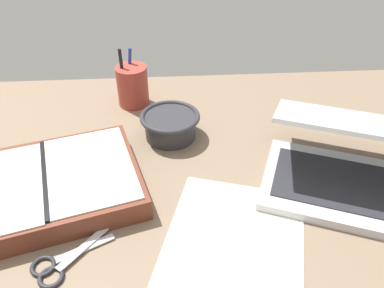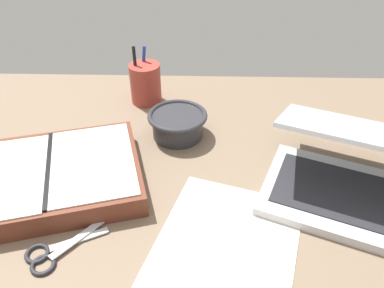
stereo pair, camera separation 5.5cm
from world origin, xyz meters
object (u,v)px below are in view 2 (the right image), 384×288
Objects in this scene: scissors at (50,254)px; bowl at (180,123)px; planner at (51,177)px; laptop at (361,177)px; pen_cup at (145,83)px.

bowl is at bearing 22.12° from scissors.
laptop is at bearing -17.05° from planner.
planner is (-56.75, 1.08, -2.32)cm from laptop.
scissors is at bearing -89.46° from planner.
laptop is 1.04× the size of planner.
laptop is 3.22× the size of scissors.
scissors is at bearing -100.63° from pen_cup.
laptop is 3.00× the size of bowl.
laptop is 54.28cm from scissors.
pen_cup is at bearing 163.99° from laptop.
bowl is 38.26cm from scissors.
planner is at bearing -112.82° from pen_cup.
bowl is (-33.52, 18.64, -1.46)cm from laptop.
bowl is at bearing 173.15° from laptop.
pen_cup is at bearing 121.83° from bowl.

